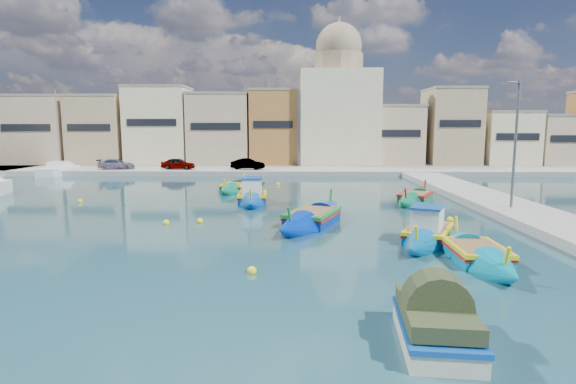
% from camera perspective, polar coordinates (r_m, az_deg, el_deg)
% --- Properties ---
extents(ground, '(160.00, 160.00, 0.00)m').
position_cam_1_polar(ground, '(22.11, -10.79, -5.73)').
color(ground, '#112A34').
rests_on(ground, ground).
extents(north_quay, '(80.00, 8.00, 0.60)m').
position_cam_1_polar(north_quay, '(53.43, -3.74, 2.70)').
color(north_quay, gray).
rests_on(north_quay, ground).
extents(north_townhouses, '(83.20, 7.87, 10.19)m').
position_cam_1_polar(north_townhouses, '(60.41, 3.20, 7.77)').
color(north_townhouses, tan).
rests_on(north_townhouses, ground).
extents(church_block, '(10.00, 10.00, 19.10)m').
position_cam_1_polar(church_block, '(61.34, 6.37, 10.93)').
color(church_block, beige).
rests_on(church_block, ground).
extents(quay_street_lamp, '(1.18, 0.16, 8.00)m').
position_cam_1_polar(quay_street_lamp, '(29.95, 26.80, 5.50)').
color(quay_street_lamp, '#595B60').
rests_on(quay_street_lamp, ground).
extents(parked_cars, '(19.39, 2.26, 1.31)m').
position_cam_1_polar(parked_cars, '(53.53, -14.08, 3.48)').
color(parked_cars, '#4C1919').
rests_on(parked_cars, north_quay).
extents(luzzu_turquoise_cabin, '(5.19, 8.18, 2.64)m').
position_cam_1_polar(luzzu_turquoise_cabin, '(22.14, 17.37, -5.09)').
color(luzzu_turquoise_cabin, '#005797').
rests_on(luzzu_turquoise_cabin, ground).
extents(luzzu_blue_cabin, '(2.41, 8.04, 2.81)m').
position_cam_1_polar(luzzu_blue_cabin, '(32.21, -4.54, -0.70)').
color(luzzu_blue_cabin, '#0043A8').
rests_on(luzzu_blue_cabin, ground).
extents(luzzu_cyan_mid, '(5.34, 7.74, 2.31)m').
position_cam_1_polar(luzzu_cyan_mid, '(33.62, 15.90, -0.79)').
color(luzzu_cyan_mid, '#0B7349').
rests_on(luzzu_cyan_mid, ground).
extents(luzzu_green, '(3.04, 7.20, 2.20)m').
position_cam_1_polar(luzzu_green, '(38.35, -6.76, 0.50)').
color(luzzu_green, '#0B7453').
rests_on(luzzu_green, ground).
extents(luzzu_blue_south, '(5.42, 9.51, 2.71)m').
position_cam_1_polar(luzzu_blue_south, '(24.85, 3.14, -3.41)').
color(luzzu_blue_south, '#002BAA').
rests_on(luzzu_blue_south, ground).
extents(luzzu_cyan_south, '(2.00, 7.33, 2.27)m').
position_cam_1_polar(luzzu_cyan_south, '(19.40, 22.87, -7.42)').
color(luzzu_cyan_south, '#0082A0').
rests_on(luzzu_cyan_south, ground).
extents(tender_near, '(2.00, 3.31, 1.56)m').
position_cam_1_polar(tender_near, '(11.86, 18.23, -15.78)').
color(tender_near, beige).
rests_on(tender_near, ground).
extents(yacht_north, '(2.62, 7.87, 10.36)m').
position_cam_1_polar(yacht_north, '(58.79, -26.25, 2.48)').
color(yacht_north, white).
rests_on(yacht_north, ground).
extents(mooring_buoys, '(24.56, 26.30, 0.36)m').
position_cam_1_polar(mooring_buoys, '(27.81, -6.70, -2.66)').
color(mooring_buoys, yellow).
rests_on(mooring_buoys, ground).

